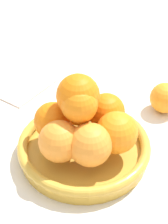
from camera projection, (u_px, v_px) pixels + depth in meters
name	position (u px, v px, depth m)	size (l,w,h in m)	color
ground_plane	(84.00, 155.00, 0.76)	(4.00, 4.00, 0.00)	silver
fruit_bowl	(84.00, 148.00, 0.75)	(0.27, 0.27, 0.04)	gold
orange_pile	(84.00, 121.00, 0.70)	(0.18, 0.20, 0.14)	orange
stray_orange	(165.00, 98.00, 0.86)	(0.07, 0.07, 0.07)	orange
napkin_folded	(18.00, 84.00, 0.96)	(0.14, 0.14, 0.01)	beige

